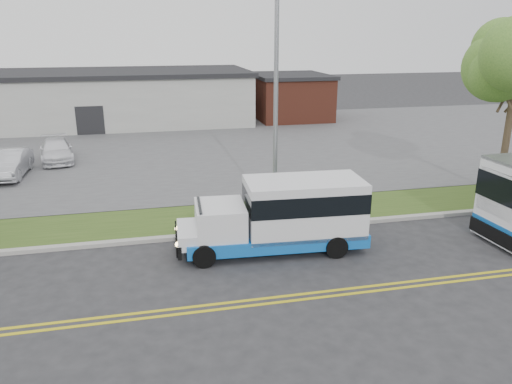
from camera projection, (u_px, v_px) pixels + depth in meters
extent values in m
plane|color=#28282B|center=(214.00, 248.00, 17.91)|extent=(140.00, 140.00, 0.00)
cube|color=gold|center=(233.00, 302.00, 14.34)|extent=(70.00, 0.12, 0.01)
cube|color=gold|center=(234.00, 308.00, 14.06)|extent=(70.00, 0.12, 0.01)
cube|color=#9E9B93|center=(209.00, 235.00, 18.91)|extent=(80.00, 0.30, 0.15)
cube|color=#314A18|center=(204.00, 219.00, 20.59)|extent=(80.00, 3.30, 0.10)
cube|color=#4C4C4F|center=(178.00, 146.00, 33.67)|extent=(80.00, 25.00, 0.10)
cube|color=#9E9E99|center=(94.00, 100.00, 41.09)|extent=(25.00, 10.00, 4.00)
cube|color=black|center=(92.00, 73.00, 40.42)|extent=(25.40, 10.40, 0.35)
cube|color=black|center=(90.00, 121.00, 36.77)|extent=(2.00, 0.15, 2.20)
cube|color=brown|center=(290.00, 98.00, 43.69)|extent=(6.00, 7.00, 3.60)
cube|color=black|center=(290.00, 76.00, 43.09)|extent=(6.30, 7.30, 0.30)
cylinder|color=#3B2F20|center=(506.00, 144.00, 22.87)|extent=(0.32, 0.32, 4.76)
cylinder|color=gray|center=(276.00, 100.00, 19.64)|extent=(0.18, 0.18, 9.50)
cube|color=#105AB5|center=(275.00, 236.00, 17.67)|extent=(6.39, 2.48, 0.46)
cube|color=silver|center=(304.00, 206.00, 17.50)|extent=(4.18, 2.35, 1.94)
cube|color=black|center=(304.00, 198.00, 17.40)|extent=(4.20, 2.39, 0.69)
cube|color=silver|center=(220.00, 220.00, 17.14)|extent=(1.77, 2.08, 1.11)
cube|color=black|center=(200.00, 216.00, 16.97)|extent=(0.19, 1.76, 0.83)
cube|color=silver|center=(191.00, 234.00, 17.12)|extent=(1.03, 1.94, 0.51)
cube|color=black|center=(179.00, 242.00, 17.14)|extent=(0.25, 1.90, 0.46)
sphere|color=#FFD88C|center=(178.00, 244.00, 16.41)|extent=(0.20, 0.20, 0.18)
sphere|color=#FFD88C|center=(177.00, 229.00, 17.71)|extent=(0.20, 0.20, 0.18)
cylinder|color=black|center=(204.00, 256.00, 16.37)|extent=(0.79, 0.30, 0.78)
cylinder|color=black|center=(200.00, 233.00, 18.24)|extent=(0.79, 0.30, 0.78)
cylinder|color=black|center=(336.00, 247.00, 17.07)|extent=(0.79, 0.30, 0.78)
cylinder|color=black|center=(320.00, 226.00, 18.94)|extent=(0.79, 0.30, 0.78)
cube|color=black|center=(502.00, 196.00, 17.50)|extent=(0.21, 2.32, 1.62)
cube|color=black|center=(494.00, 235.00, 17.93)|extent=(0.24, 2.53, 0.50)
cylinder|color=black|center=(508.00, 218.00, 19.43)|extent=(0.98, 0.37, 0.97)
imported|color=#AFB0B6|center=(10.00, 163.00, 26.18)|extent=(1.60, 4.30, 1.40)
imported|color=white|center=(56.00, 150.00, 29.39)|extent=(2.51, 4.58, 1.26)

